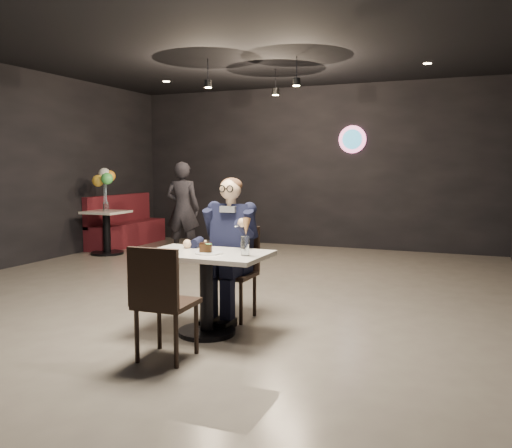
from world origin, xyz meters
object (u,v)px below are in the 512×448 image
at_px(side_table, 107,231).
at_px(passerby, 183,209).
at_px(chair_near, 167,301).
at_px(booth_bench, 127,220).
at_px(main_table, 206,293).
at_px(balloon_vase, 106,206).
at_px(sundae_glass, 245,246).
at_px(chair_far, 232,273).
at_px(seated_man, 232,247).

height_order(side_table, passerby, passerby).
xyz_separation_m(chair_near, booth_bench, (-3.98, 5.01, 0.02)).
bearing_deg(passerby, main_table, 112.30).
distance_m(chair_near, booth_bench, 6.40).
relative_size(main_table, balloon_vase, 7.22).
bearing_deg(side_table, sundae_glass, -39.62).
bearing_deg(chair_far, sundae_glass, -55.92).
relative_size(side_table, balloon_vase, 5.30).
xyz_separation_m(main_table, sundae_glass, (0.39, -0.03, 0.46)).
bearing_deg(balloon_vase, passerby, 16.73).
relative_size(chair_far, chair_near, 1.00).
relative_size(chair_far, passerby, 0.58).
distance_m(booth_bench, side_table, 1.05).
distance_m(main_table, balloon_vase, 4.99).
bearing_deg(passerby, sundae_glass, 116.15).
bearing_deg(main_table, booth_bench, 132.53).
height_order(booth_bench, passerby, passerby).
distance_m(seated_man, sundae_glass, 0.71).
relative_size(sundae_glass, balloon_vase, 1.09).
bearing_deg(main_table, chair_far, 90.00).
bearing_deg(seated_man, side_table, 142.83).
relative_size(chair_far, side_table, 1.14).
bearing_deg(main_table, seated_man, 90.00).
bearing_deg(balloon_vase, sundae_glass, -39.62).
distance_m(balloon_vase, passerby, 1.34).
bearing_deg(chair_far, booth_bench, 136.40).
distance_m(chair_near, seated_man, 1.25).
bearing_deg(chair_far, chair_near, -90.00).
bearing_deg(sundae_glass, passerby, 126.56).
distance_m(sundae_glass, booth_bench, 6.20).
distance_m(chair_far, seated_man, 0.26).
distance_m(seated_man, balloon_vase, 4.62).
bearing_deg(side_table, chair_near, -47.45).
xyz_separation_m(seated_man, booth_bench, (-3.98, 3.79, -0.24)).
distance_m(sundae_glass, passerby, 4.68).
relative_size(seated_man, passerby, 0.90).
bearing_deg(seated_man, balloon_vase, 142.83).
bearing_deg(chair_far, balloon_vase, 142.83).
bearing_deg(passerby, seated_man, 116.59).
bearing_deg(booth_bench, seated_man, -43.60).
xyz_separation_m(booth_bench, balloon_vase, (0.30, -1.00, 0.34)).
xyz_separation_m(chair_far, balloon_vase, (-3.68, 2.79, 0.37)).
distance_m(chair_near, side_table, 5.44).
relative_size(side_table, passerby, 0.51).
bearing_deg(side_table, balloon_vase, 0.00).
bearing_deg(main_table, passerby, 122.71).
bearing_deg(sundae_glass, chair_far, 124.08).
xyz_separation_m(seated_man, sundae_glass, (0.39, -0.58, 0.11)).
distance_m(main_table, sundae_glass, 0.61).
relative_size(main_table, booth_bench, 0.57).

